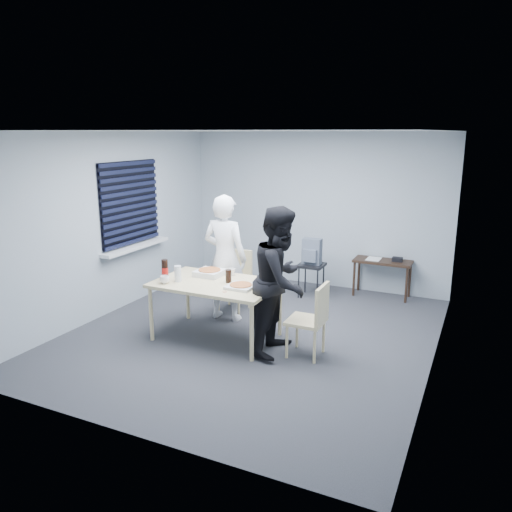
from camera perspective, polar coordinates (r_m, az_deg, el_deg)
The scene contains 19 objects.
room at distance 7.75m, azimuth -13.98°, elevation 5.08°, with size 5.00×5.00×5.00m.
dining_table at distance 6.33m, azimuth -4.61°, elevation -3.52°, with size 1.53×0.97×0.75m.
chair_far at distance 7.43m, azimuth -2.27°, elevation -2.23°, with size 0.42×0.42×0.89m.
chair_right at distance 5.88m, azimuth 6.54°, elevation -6.77°, with size 0.42×0.42×0.89m.
person_white at distance 6.94m, azimuth -3.56°, elevation -0.23°, with size 0.65×0.42×1.77m, color white.
person_black at distance 5.88m, azimuth 2.83°, elevation -2.84°, with size 0.86×0.47×1.77m, color black.
side_table at distance 8.21m, azimuth 14.27°, elevation -1.00°, with size 0.90×0.40×0.60m.
stool at distance 8.03m, azimuth 6.35°, elevation -1.66°, with size 0.39×0.39×0.54m.
backpack at distance 7.94m, azimuth 6.38°, elevation 0.47°, with size 0.29×0.22×0.41m.
pizza_box_a at distance 6.61m, azimuth -5.33°, elevation -1.89°, with size 0.34×0.34×0.08m.
pizza_box_b at distance 6.07m, azimuth -1.74°, elevation -3.46°, with size 0.32×0.32×0.05m.
mug_a at distance 6.34m, azimuth -10.38°, elevation -2.67°, with size 0.12×0.12×0.10m, color white.
mug_b at distance 6.59m, azimuth -2.79°, elevation -1.84°, with size 0.10×0.10×0.09m, color white.
cola_glass at distance 6.27m, azimuth -3.17°, elevation -2.31°, with size 0.08×0.08×0.17m, color black.
soda_bottle at distance 6.47m, azimuth -10.37°, elevation -1.59°, with size 0.08×0.08×0.27m.
plastic_cups at distance 6.38m, azimuth -8.92°, elevation -2.01°, with size 0.09×0.09×0.21m, color silver.
rubber_band at distance 5.93m, azimuth -3.61°, elevation -4.11°, with size 0.06×0.06×0.00m, color red.
papers at distance 8.24m, azimuth 13.30°, elevation -0.32°, with size 0.21×0.29×0.00m, color white.
black_box at distance 8.16m, azimuth 15.85°, elevation -0.38°, with size 0.16×0.11×0.07m, color black.
Camera 1 is at (2.65, -5.54, 2.59)m, focal length 35.00 mm.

